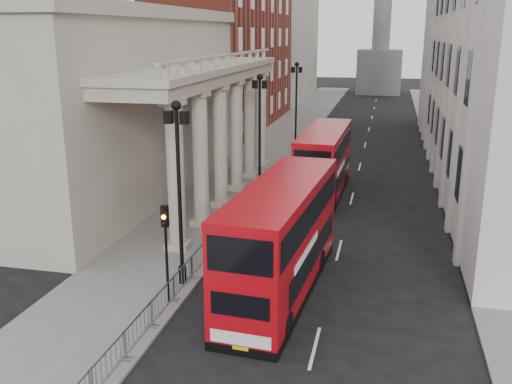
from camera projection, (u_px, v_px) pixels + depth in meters
The scene contains 19 objects.
ground at pixel (162, 329), 22.27m from camera, with size 260.00×260.00×0.00m, color black.
sidewalk_west at pixel (258, 161), 51.03m from camera, with size 6.00×140.00×0.12m, color slate.
sidewalk_east at pixel (451, 170), 47.44m from camera, with size 3.00×140.00×0.12m, color slate.
kerb at pixel (290, 162), 50.39m from camera, with size 0.20×140.00×0.14m, color slate.
portico_building at pixel (115, 109), 39.80m from camera, with size 9.00×28.00×12.00m, color gray.
brick_building at pixel (230, 33), 66.57m from camera, with size 9.00×32.00×22.00m, color maroon.
west_building_far at pixel (281, 39), 96.84m from camera, with size 9.00×30.00×20.00m, color gray.
east_building at pixel (496, 15), 45.39m from camera, with size 8.00×55.00×25.00m, color beige.
monument_column at pixel (383, 4), 102.88m from camera, with size 8.00×8.00×54.20m.
lamp_post_south at pixel (179, 182), 24.82m from camera, with size 1.05×0.44×8.32m.
lamp_post_mid at pixel (260, 125), 39.82m from camera, with size 1.05×0.44×8.32m.
lamp_post_north at pixel (296, 100), 54.82m from camera, with size 1.05×0.44×8.32m.
traffic_light at pixel (166, 236), 23.39m from camera, with size 0.28×0.33×4.30m.
crowd_barriers at pixel (173, 288), 24.25m from camera, with size 0.50×18.75×1.10m.
bus_near at pixel (282, 237), 24.89m from camera, with size 3.56×11.58×4.93m.
bus_far at pixel (324, 161), 39.81m from camera, with size 2.92×10.97×4.71m.
pedestrian_a at pixel (181, 203), 35.43m from camera, with size 0.58×0.38×1.58m, color black.
pedestrian_b at pixel (176, 194), 36.98m from camera, with size 0.90×0.70×1.85m, color black.
pedestrian_c at pixel (234, 170), 44.10m from camera, with size 0.75×0.49×1.54m, color black.
Camera 1 is at (8.11, -18.63, 11.21)m, focal length 40.00 mm.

